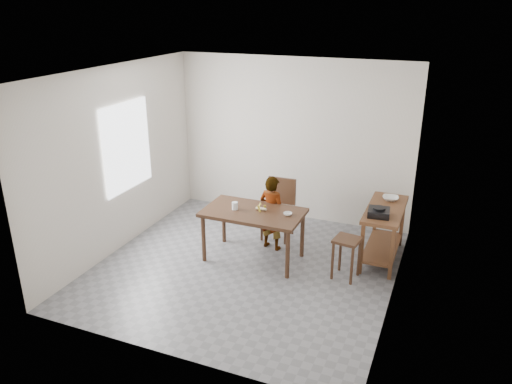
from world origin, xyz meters
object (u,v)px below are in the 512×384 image
at_px(child, 272,213).
at_px(prep_counter, 383,234).
at_px(dining_table, 253,235).
at_px(dining_chair, 278,210).
at_px(stool, 346,258).

bearing_deg(child, prep_counter, -158.50).
height_order(dining_table, child, child).
height_order(prep_counter, dining_chair, dining_chair).
bearing_deg(dining_chair, stool, -33.70).
bearing_deg(dining_chair, child, -84.58).
distance_m(child, dining_chair, 0.39).
relative_size(prep_counter, stool, 2.07).
distance_m(dining_table, child, 0.48).
bearing_deg(prep_counter, stool, -117.26).
xyz_separation_m(dining_table, stool, (1.35, -0.02, -0.09)).
distance_m(dining_table, stool, 1.35).
height_order(dining_table, dining_chair, dining_chair).
relative_size(prep_counter, dining_chair, 1.29).
distance_m(child, stool, 1.33).
bearing_deg(prep_counter, child, -170.01).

